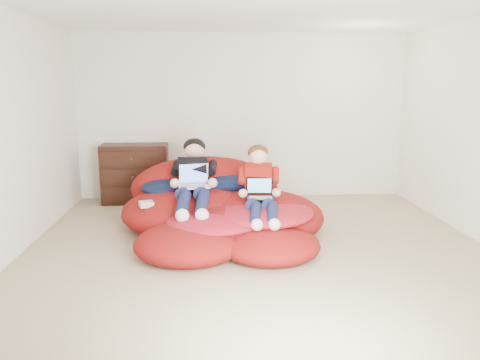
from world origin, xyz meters
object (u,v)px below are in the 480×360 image
object	(u,v)px
beanbag_pile	(220,211)
laptop_black	(260,192)
older_boy	(194,175)
dresser	(135,173)
younger_boy	(260,184)
laptop_white	(194,181)

from	to	relation	value
beanbag_pile	laptop_black	distance (m)	0.65
beanbag_pile	older_boy	bearing A→B (deg)	167.09
dresser	laptop_black	xyz separation A→B (m)	(1.66, -1.92, 0.13)
dresser	older_boy	size ratio (longest dim) A/B	0.72
older_boy	younger_boy	size ratio (longest dim) A/B	1.41
laptop_black	younger_boy	bearing A→B (deg)	90.00
beanbag_pile	younger_boy	world-z (taller)	younger_boy
younger_boy	laptop_white	bearing A→B (deg)	160.15
younger_boy	older_boy	bearing A→B (deg)	150.93
dresser	laptop_white	size ratio (longest dim) A/B	2.55
beanbag_pile	younger_boy	distance (m)	0.68
dresser	laptop_black	distance (m)	2.55
dresser	beanbag_pile	distance (m)	1.99
dresser	younger_boy	distance (m)	2.54
dresser	younger_boy	bearing A→B (deg)	-48.83
laptop_white	laptop_black	world-z (taller)	laptop_white
dresser	beanbag_pile	world-z (taller)	dresser
laptop_white	dresser	bearing A→B (deg)	119.42
older_boy	younger_boy	distance (m)	0.85
younger_boy	dresser	bearing A→B (deg)	131.17
laptop_white	laptop_black	size ratio (longest dim) A/B	1.21
older_boy	laptop_white	size ratio (longest dim) A/B	3.54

